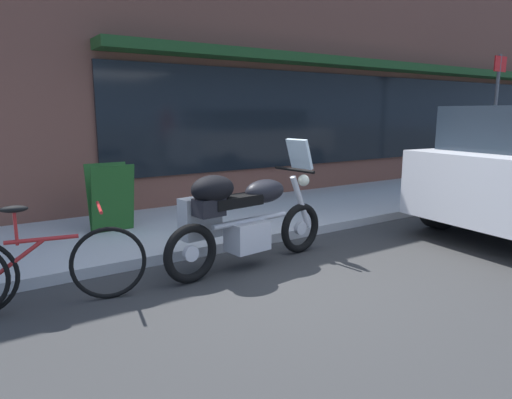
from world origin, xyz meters
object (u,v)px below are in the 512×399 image
parked_bicycle (44,267)px  parking_sign_pole (495,109)px  sandwich_board_sign (111,197)px  touring_motorcycle (239,215)px

parked_bicycle → parking_sign_pole: 9.52m
parked_bicycle → sandwich_board_sign: 2.20m
parked_bicycle → parking_sign_pole: parking_sign_pole is taller
sandwich_board_sign → touring_motorcycle: bearing=-66.9°
touring_motorcycle → sandwich_board_sign: 2.10m
touring_motorcycle → parking_sign_pole: 7.59m
touring_motorcycle → parked_bicycle: touring_motorcycle is taller
parked_bicycle → sandwich_board_sign: bearing=59.0°
sandwich_board_sign → parking_sign_pole: size_ratio=0.32×
touring_motorcycle → sandwich_board_sign: (-0.82, 1.93, -0.02)m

